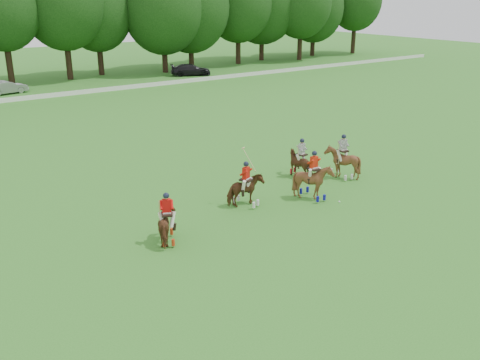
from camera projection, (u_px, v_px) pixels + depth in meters
ground at (301, 237)px, 22.78m from camera, size 180.00×180.00×0.00m
tree_line at (4, 8)px, 56.98m from camera, size 117.98×14.32×14.75m
boundary_rail at (39, 97)px, 51.82m from camera, size 120.00×0.10×0.44m
car_mid at (6, 87)px, 54.08m from camera, size 4.26×2.21×1.34m
car_right at (191, 70)px, 65.96m from camera, size 5.26×3.72×1.41m
polo_red_a at (167, 225)px, 22.05m from camera, size 1.46×1.91×2.19m
polo_red_b at (246, 190)px, 25.82m from camera, size 1.90×1.78×2.79m
polo_red_c at (313, 181)px, 26.71m from camera, size 1.55×1.72×2.49m
polo_stripe_a at (301, 163)px, 29.99m from camera, size 1.19×1.88×2.19m
polo_stripe_b at (342, 162)px, 29.72m from camera, size 1.72×1.86×2.49m
polo_ball at (339, 202)px, 26.44m from camera, size 0.09×0.09×0.09m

